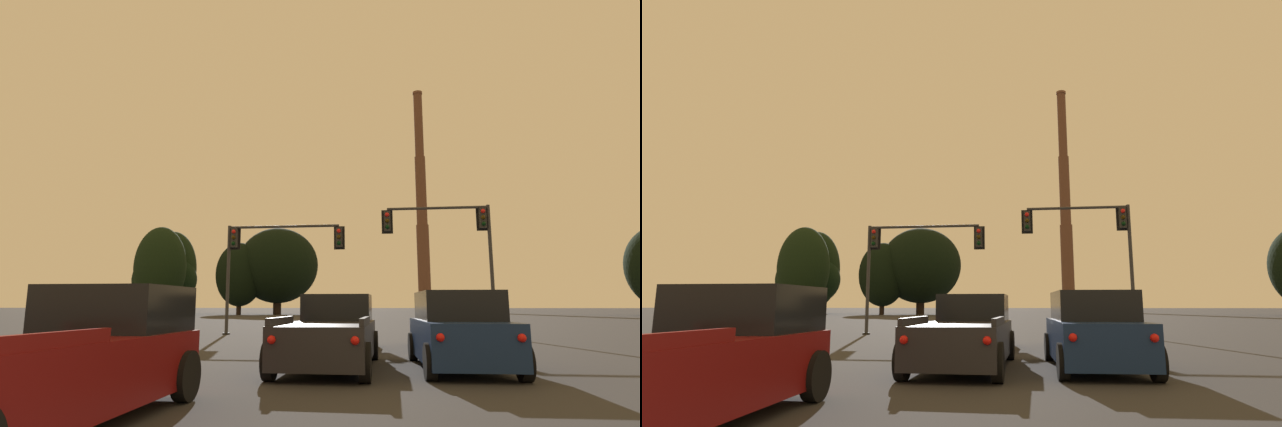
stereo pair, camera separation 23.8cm
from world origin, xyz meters
The scene contains 13 objects.
pickup_truck_center_lane_second centered at (-0.20, 11.31, 0.80)m, with size 2.28×5.54×1.82m.
hatchback_center_lane_front centered at (-0.31, 16.53, 0.66)m, with size 2.05×4.16×1.44m.
suv_right_lane_second centered at (2.91, 11.24, 0.90)m, with size 2.26×4.96×1.86m.
pickup_truck_left_lane_third centered at (-3.05, 4.57, 0.80)m, with size 2.19×5.51×1.82m.
sedan_right_lane_front centered at (3.50, 17.29, 0.67)m, with size 2.19×4.78×1.43m.
traffic_light_overhead_right centered at (4.74, 24.17, 5.01)m, with size 5.58×0.50×6.55m.
traffic_light_overhead_left centered at (-5.02, 24.60, 4.49)m, with size 6.50×0.50×5.81m.
smokestack centered at (12.46, 140.30, 25.01)m, with size 5.59×5.59×63.99m.
treeline_center_right centered at (-22.67, 79.80, 6.60)m, with size 8.00×7.20×11.91m.
treeline_left_mid centered at (-39.10, 90.41, 8.33)m, with size 9.15×8.23×15.66m.
treeline_center_left centered at (-39.96, 89.05, 6.32)m, with size 12.12×10.90×11.34m.
treeline_far_left centered at (-16.75, 82.34, 8.24)m, with size 13.81×12.43×14.66m.
treeline_right_mid centered at (-38.75, 84.21, 8.18)m, with size 9.35×8.42×15.61m.
Camera 1 is at (1.12, -1.56, 1.52)m, focal length 28.00 mm.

